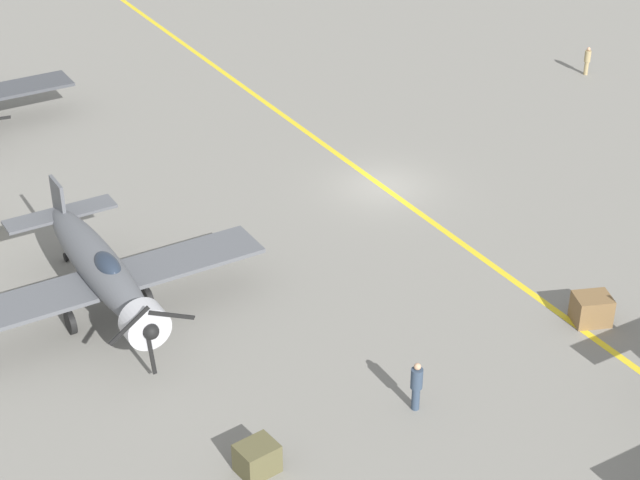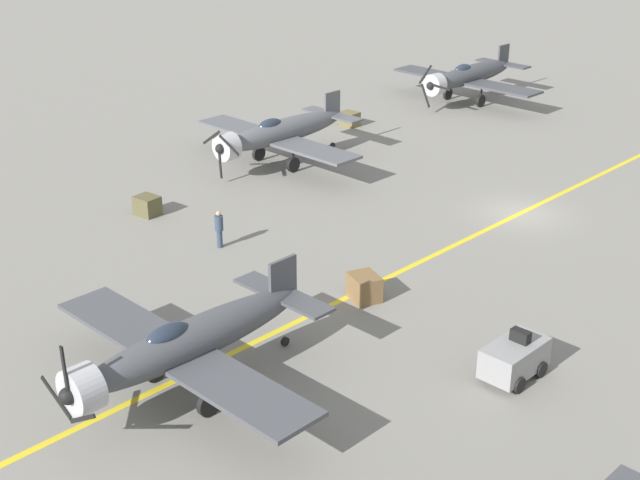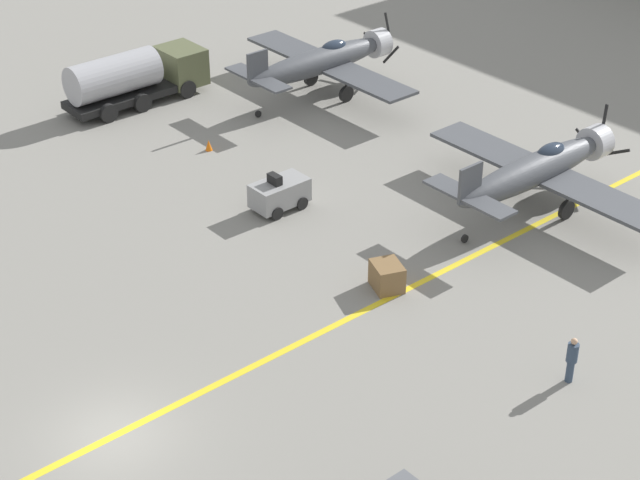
{
  "view_description": "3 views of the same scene",
  "coord_description": "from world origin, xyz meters",
  "px_view_note": "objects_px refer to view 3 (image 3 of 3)",
  "views": [
    {
      "loc": [
        24.62,
        35.72,
        22.62
      ],
      "look_at": [
        7.26,
        6.57,
        2.68
      ],
      "focal_mm": 60.0,
      "sensor_mm": 36.0,
      "label": 1
    },
    {
      "loc": [
        -22.53,
        37.93,
        17.29
      ],
      "look_at": [
        2.07,
        12.78,
        1.86
      ],
      "focal_mm": 50.0,
      "sensor_mm": 36.0,
      "label": 2
    },
    {
      "loc": [
        24.78,
        -12.17,
        23.6
      ],
      "look_at": [
        -0.93,
        9.65,
        3.33
      ],
      "focal_mm": 60.0,
      "sensor_mm": 36.0,
      "label": 3
    }
  ],
  "objects_px": {
    "fuel_tanker": "(136,77)",
    "traffic_cone": "(209,145)",
    "tow_tractor": "(280,193)",
    "airplane_far_left": "(324,61)",
    "airplane_far_center": "(538,169)",
    "ground_crew_inspecting": "(572,358)",
    "supply_crate_mid_lane": "(387,276)"
  },
  "relations": [
    {
      "from": "airplane_far_left",
      "to": "fuel_tanker",
      "type": "bearing_deg",
      "value": -118.51
    },
    {
      "from": "airplane_far_left",
      "to": "supply_crate_mid_lane",
      "type": "xyz_separation_m",
      "value": [
        16.34,
        -10.64,
        -1.46
      ]
    },
    {
      "from": "airplane_far_center",
      "to": "fuel_tanker",
      "type": "bearing_deg",
      "value": -157.56
    },
    {
      "from": "airplane_far_center",
      "to": "supply_crate_mid_lane",
      "type": "height_order",
      "value": "airplane_far_center"
    },
    {
      "from": "ground_crew_inspecting",
      "to": "supply_crate_mid_lane",
      "type": "xyz_separation_m",
      "value": [
        -8.46,
        -0.8,
        -0.45
      ]
    },
    {
      "from": "airplane_far_center",
      "to": "ground_crew_inspecting",
      "type": "bearing_deg",
      "value": -40.64
    },
    {
      "from": "tow_tractor",
      "to": "ground_crew_inspecting",
      "type": "bearing_deg",
      "value": 0.08
    },
    {
      "from": "airplane_far_center",
      "to": "ground_crew_inspecting",
      "type": "xyz_separation_m",
      "value": [
        8.86,
        -8.72,
        -1.01
      ]
    },
    {
      "from": "tow_tractor",
      "to": "traffic_cone",
      "type": "distance_m",
      "value": 7.03
    },
    {
      "from": "tow_tractor",
      "to": "traffic_cone",
      "type": "height_order",
      "value": "tow_tractor"
    },
    {
      "from": "fuel_tanker",
      "to": "tow_tractor",
      "type": "height_order",
      "value": "fuel_tanker"
    },
    {
      "from": "airplane_far_center",
      "to": "fuel_tanker",
      "type": "height_order",
      "value": "airplane_far_center"
    },
    {
      "from": "airplane_far_left",
      "to": "ground_crew_inspecting",
      "type": "bearing_deg",
      "value": -15.68
    },
    {
      "from": "airplane_far_left",
      "to": "tow_tractor",
      "type": "relative_size",
      "value": 4.62
    },
    {
      "from": "airplane_far_center",
      "to": "fuel_tanker",
      "type": "relative_size",
      "value": 1.5
    },
    {
      "from": "fuel_tanker",
      "to": "traffic_cone",
      "type": "bearing_deg",
      "value": -3.69
    },
    {
      "from": "traffic_cone",
      "to": "airplane_far_left",
      "type": "bearing_deg",
      "value": 100.05
    },
    {
      "from": "ground_crew_inspecting",
      "to": "supply_crate_mid_lane",
      "type": "bearing_deg",
      "value": -174.59
    },
    {
      "from": "supply_crate_mid_lane",
      "to": "traffic_cone",
      "type": "height_order",
      "value": "supply_crate_mid_lane"
    },
    {
      "from": "tow_tractor",
      "to": "fuel_tanker",
      "type": "bearing_deg",
      "value": 174.1
    },
    {
      "from": "airplane_far_left",
      "to": "ground_crew_inspecting",
      "type": "xyz_separation_m",
      "value": [
        24.8,
        -9.84,
        -1.01
      ]
    },
    {
      "from": "ground_crew_inspecting",
      "to": "supply_crate_mid_lane",
      "type": "relative_size",
      "value": 1.39
    },
    {
      "from": "supply_crate_mid_lane",
      "to": "traffic_cone",
      "type": "bearing_deg",
      "value": 173.13
    },
    {
      "from": "airplane_far_center",
      "to": "ground_crew_inspecting",
      "type": "height_order",
      "value": "airplane_far_center"
    },
    {
      "from": "ground_crew_inspecting",
      "to": "traffic_cone",
      "type": "height_order",
      "value": "ground_crew_inspecting"
    },
    {
      "from": "airplane_far_center",
      "to": "traffic_cone",
      "type": "distance_m",
      "value": 16.41
    },
    {
      "from": "airplane_far_left",
      "to": "tow_tractor",
      "type": "xyz_separation_m",
      "value": [
        8.51,
        -9.86,
        -1.22
      ]
    },
    {
      "from": "airplane_far_center",
      "to": "airplane_far_left",
      "type": "bearing_deg",
      "value": 179.9
    },
    {
      "from": "airplane_far_center",
      "to": "ground_crew_inspecting",
      "type": "distance_m",
      "value": 12.48
    },
    {
      "from": "airplane_far_left",
      "to": "airplane_far_center",
      "type": "bearing_deg",
      "value": 1.96
    },
    {
      "from": "ground_crew_inspecting",
      "to": "fuel_tanker",
      "type": "bearing_deg",
      "value": 177.28
    },
    {
      "from": "supply_crate_mid_lane",
      "to": "airplane_far_left",
      "type": "bearing_deg",
      "value": 146.94
    }
  ]
}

